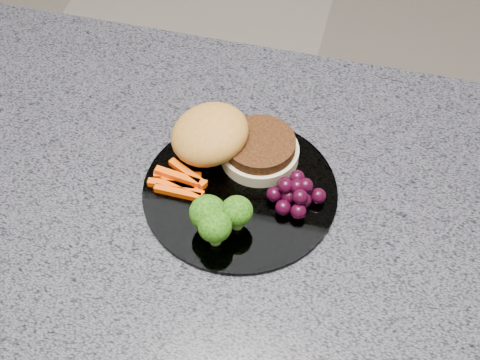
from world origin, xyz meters
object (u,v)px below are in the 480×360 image
object	(u,v)px
plate	(240,191)
burger	(228,142)
grape_bunch	(295,193)
island_cabinet	(213,339)

from	to	relation	value
plate	burger	bearing A→B (deg)	119.47
plate	grape_bunch	world-z (taller)	grape_bunch
island_cabinet	plate	world-z (taller)	plate
island_cabinet	plate	distance (m)	0.48
island_cabinet	burger	world-z (taller)	burger
island_cabinet	grape_bunch	size ratio (longest dim) A/B	15.60
burger	grape_bunch	world-z (taller)	burger
plate	grape_bunch	size ratio (longest dim) A/B	3.38
plate	burger	world-z (taller)	burger
grape_bunch	burger	bearing A→B (deg)	151.84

